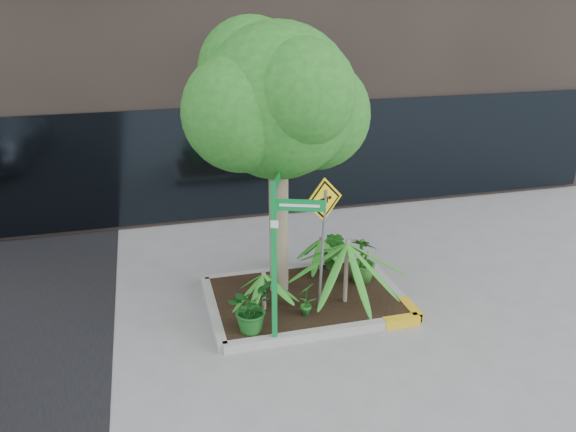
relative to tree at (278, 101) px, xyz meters
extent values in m
plane|color=gray|center=(0.18, -0.65, -3.45)|extent=(80.00, 80.00, 0.00)
cube|color=#9E9E99|center=(0.38, 0.75, -3.37)|extent=(3.20, 0.15, 0.15)
cube|color=#9E9E99|center=(0.38, -1.45, -3.37)|extent=(3.20, 0.15, 0.15)
cube|color=#9E9E99|center=(-1.22, -0.35, -3.37)|extent=(0.15, 2.20, 0.15)
cube|color=#9E9E99|center=(1.98, -0.35, -3.37)|extent=(0.15, 2.20, 0.15)
cube|color=gold|center=(1.68, -1.45, -3.37)|extent=(0.60, 0.17, 0.15)
cube|color=black|center=(0.38, -0.35, -3.33)|extent=(3.05, 2.05, 0.06)
cylinder|color=gray|center=(0.00, -0.02, -1.92)|extent=(0.32, 0.32, 3.05)
cylinder|color=gray|center=(0.10, -0.02, -0.81)|extent=(0.58, 0.16, 0.99)
sphere|color=#1B5F1C|center=(0.00, -0.02, 0.00)|extent=(2.44, 2.44, 2.44)
sphere|color=#1B5F1C|center=(0.71, 0.29, -0.30)|extent=(1.83, 1.83, 1.83)
sphere|color=#1B5F1C|center=(-0.61, -0.22, -0.10)|extent=(1.83, 1.83, 1.83)
sphere|color=#1B5F1C|center=(0.21, -0.63, 0.21)|extent=(1.62, 1.62, 1.62)
sphere|color=#1B5F1C|center=(-0.30, 0.49, 0.41)|extent=(1.73, 1.73, 1.73)
cylinder|color=gray|center=(0.98, -0.71, -2.72)|extent=(0.07, 0.07, 1.15)
cylinder|color=gray|center=(-0.40, -0.62, -2.96)|extent=(0.07, 0.07, 0.68)
cylinder|color=gray|center=(0.95, 0.55, -2.97)|extent=(0.07, 0.07, 0.65)
imported|color=#17531A|center=(-0.73, -1.16, -2.91)|extent=(0.98, 0.98, 0.78)
imported|color=#245E1C|center=(1.53, -0.11, -2.87)|extent=(0.68, 0.68, 0.86)
imported|color=#20641F|center=(0.22, -0.96, -3.00)|extent=(0.43, 0.43, 0.59)
imported|color=#21671E|center=(1.19, 0.50, -2.91)|extent=(0.60, 0.60, 0.78)
cube|color=#0D913A|center=(-0.42, -1.44, -2.14)|extent=(0.10, 0.10, 2.62)
cube|color=#0D913A|center=(-0.08, -1.56, -1.16)|extent=(0.69, 0.28, 0.17)
cube|color=#0D913A|center=(-0.29, -1.10, -0.97)|extent=(0.28, 0.69, 0.17)
cube|color=white|center=(-0.08, -1.57, -1.16)|extent=(0.53, 0.20, 0.04)
cube|color=white|center=(-0.31, -1.10, -0.97)|extent=(0.20, 0.53, 0.04)
cube|color=white|center=(-0.42, -1.48, -1.44)|extent=(0.11, 0.04, 0.11)
cylinder|color=slate|center=(0.51, -0.84, -2.25)|extent=(0.10, 0.16, 2.09)
cube|color=yellow|center=(0.51, -0.86, -1.37)|extent=(0.66, 0.27, 0.70)
cube|color=black|center=(0.51, -0.88, -1.37)|extent=(0.58, 0.23, 0.62)
cube|color=yellow|center=(0.51, -0.88, -1.37)|extent=(0.50, 0.19, 0.53)
cube|color=black|center=(0.50, -0.88, -1.38)|extent=(0.16, 0.06, 0.09)
camera|label=1|loc=(-2.08, -8.52, 1.54)|focal=35.00mm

